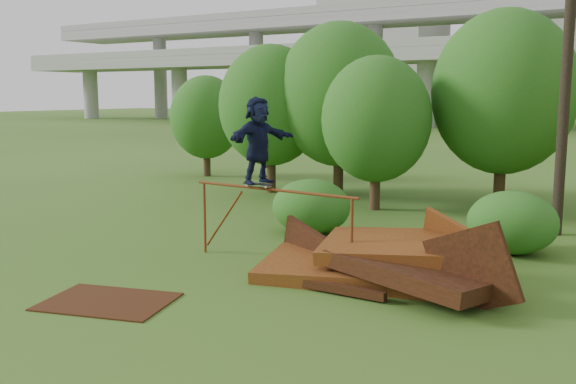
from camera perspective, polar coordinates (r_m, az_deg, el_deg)
The scene contains 16 objects.
ground at distance 12.51m, azimuth -1.65°, elevation -8.74°, with size 240.00×240.00×0.00m, color #2D5116.
scrap_pile at distance 13.07m, azimuth 8.32°, elevation -6.34°, with size 5.71×3.19×1.95m.
grind_rail at distance 14.04m, azimuth -1.41°, elevation -1.18°, with size 4.29×0.34×1.72m.
skateboard at distance 14.20m, azimuth -2.65°, elevation 0.71°, with size 0.75×0.25×0.08m.
skater at distance 14.10m, azimuth -2.67°, elevation 4.62°, with size 1.77×0.56×1.91m, color black.
flat_plate at distance 12.27m, azimuth -15.72°, elevation -9.36°, with size 2.27×1.62×0.03m, color #391C0C.
tree_0 at distance 24.50m, azimuth -1.53°, elevation 7.69°, with size 3.99×3.99×5.63m.
tree_1 at distance 23.77m, azimuth 4.58°, elevation 8.62°, with size 4.58×4.58×6.37m.
tree_2 at distance 20.94m, azimuth 7.86°, elevation 6.41°, with size 3.54×3.54×4.99m.
tree_3 at distance 22.39m, azimuth 18.65°, elevation 8.40°, with size 4.70×4.70×6.52m.
tree_6 at distance 29.68m, azimuth -7.29°, elevation 6.60°, with size 3.30×3.30×4.61m.
shrub_left at distance 17.32m, azimuth 2.08°, elevation -1.30°, with size 2.15×1.99×1.49m, color #244913.
shrub_right at distance 16.07m, azimuth 19.31°, elevation -2.57°, with size 2.11×1.94×1.50m, color #244913.
utility_pole at distance 18.46m, azimuth 23.69°, elevation 12.68°, with size 1.40×0.28×10.38m.
building_left at distance 114.88m, azimuth 8.62°, elevation 15.47°, with size 18.00×16.00×35.00m, color #9E9E99.
building_right at distance 114.71m, azimuth 20.46°, elevation 13.28°, with size 14.00×14.00×28.00m, color #9E9E99.
Camera 1 is at (6.51, -10.01, 3.75)m, focal length 40.00 mm.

